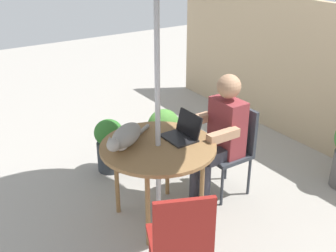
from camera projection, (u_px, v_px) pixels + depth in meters
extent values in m
plane|color=gray|center=(159.00, 216.00, 3.85)|extent=(14.00, 14.00, 0.00)
cube|color=tan|center=(334.00, 83.00, 4.64)|extent=(5.43, 0.08, 1.69)
cylinder|color=olive|center=(158.00, 147.00, 3.55)|extent=(0.98, 0.98, 0.03)
cylinder|color=olive|center=(202.00, 188.00, 3.63)|extent=(0.04, 0.04, 0.70)
cylinder|color=olive|center=(167.00, 163.00, 4.04)|extent=(0.04, 0.04, 0.70)
cylinder|color=olive|center=(117.00, 179.00, 3.77)|extent=(0.04, 0.04, 0.70)
cylinder|color=olive|center=(148.00, 209.00, 3.36)|extent=(0.04, 0.04, 0.70)
cylinder|color=#B7B7BC|center=(158.00, 101.00, 3.37)|extent=(0.04, 0.04, 2.26)
cube|color=#33383F|center=(225.00, 154.00, 4.05)|extent=(0.40, 0.40, 0.04)
cube|color=#33383F|center=(241.00, 127.00, 4.04)|extent=(0.40, 0.04, 0.44)
cylinder|color=#33383F|center=(249.00, 176.00, 4.10)|extent=(0.03, 0.03, 0.40)
cylinder|color=#33383F|center=(226.00, 162.00, 4.36)|extent=(0.03, 0.03, 0.40)
cylinder|color=#33383F|center=(200.00, 171.00, 4.19)|extent=(0.03, 0.03, 0.40)
cylinder|color=#33383F|center=(222.00, 187.00, 3.93)|extent=(0.03, 0.03, 0.40)
cube|color=maroon|center=(178.00, 240.00, 2.92)|extent=(0.52, 0.52, 0.04)
cube|color=maroon|center=(184.00, 229.00, 2.66)|extent=(0.19, 0.38, 0.44)
cylinder|color=maroon|center=(195.00, 246.00, 3.19)|extent=(0.03, 0.03, 0.40)
cylinder|color=maroon|center=(151.00, 252.00, 3.13)|extent=(0.03, 0.03, 0.40)
cube|color=maroon|center=(227.00, 127.00, 3.93)|extent=(0.34, 0.20, 0.54)
sphere|color=tan|center=(229.00, 86.00, 3.76)|extent=(0.22, 0.22, 0.22)
cube|color=#383842|center=(208.00, 149.00, 4.01)|extent=(0.12, 0.30, 0.12)
cylinder|color=#383842|center=(195.00, 177.00, 4.05)|extent=(0.10, 0.10, 0.44)
cube|color=#383842|center=(219.00, 155.00, 3.89)|extent=(0.12, 0.30, 0.12)
cylinder|color=#383842|center=(205.00, 185.00, 3.92)|extent=(0.10, 0.10, 0.44)
cube|color=tan|center=(195.00, 120.00, 3.95)|extent=(0.08, 0.32, 0.08)
cube|color=tan|center=(223.00, 136.00, 3.65)|extent=(0.08, 0.32, 0.08)
cube|color=black|center=(179.00, 138.00, 3.64)|extent=(0.30, 0.22, 0.02)
cube|color=black|center=(189.00, 124.00, 3.65)|extent=(0.30, 0.06, 0.20)
cube|color=black|center=(190.00, 124.00, 3.65)|extent=(0.30, 0.06, 0.20)
ellipsoid|color=gray|center=(126.00, 135.00, 3.51)|extent=(0.39, 0.44, 0.17)
sphere|color=gray|center=(113.00, 145.00, 3.31)|extent=(0.11, 0.11, 0.11)
ellipsoid|color=white|center=(121.00, 145.00, 3.44)|extent=(0.17, 0.17, 0.09)
cylinder|color=gray|center=(144.00, 129.00, 3.77)|extent=(0.13, 0.17, 0.04)
cone|color=gray|center=(110.00, 139.00, 3.30)|extent=(0.04, 0.04, 0.03)
cone|color=gray|center=(116.00, 140.00, 3.28)|extent=(0.04, 0.04, 0.03)
cylinder|color=#33383D|center=(164.00, 155.00, 4.59)|extent=(0.29, 0.29, 0.30)
ellipsoid|color=#4C8C38|center=(164.00, 128.00, 4.46)|extent=(0.36, 0.36, 0.42)
cylinder|color=#33383D|center=(110.00, 156.00, 4.55)|extent=(0.27, 0.27, 0.32)
ellipsoid|color=#2D6B28|center=(109.00, 133.00, 4.43)|extent=(0.31, 0.31, 0.28)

